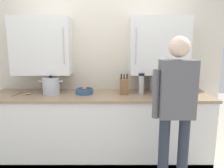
% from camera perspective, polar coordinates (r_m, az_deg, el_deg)
% --- Properties ---
extents(back_wall_tiled, '(3.54, 0.44, 2.83)m').
position_cam_1_polar(back_wall_tiled, '(3.15, -2.73, 7.99)').
color(back_wall_tiled, beige).
rests_on(back_wall_tiled, ground_plane).
extents(counter_unit, '(2.96, 0.70, 0.94)m').
position_cam_1_polar(counter_unit, '(3.05, -2.87, -11.33)').
color(counter_unit, white).
rests_on(counter_unit, ground_plane).
extents(microwave_oven, '(0.52, 0.40, 0.33)m').
position_cam_1_polar(microwave_oven, '(3.01, 15.07, 0.60)').
color(microwave_oven, '#B7BABF').
rests_on(microwave_oven, counter_unit).
extents(fruit_bowl, '(0.24, 0.24, 0.09)m').
position_cam_1_polar(fruit_bowl, '(2.94, -7.16, -1.77)').
color(fruit_bowl, '#335684').
rests_on(fruit_bowl, counter_unit).
extents(stock_pot, '(0.32, 0.23, 0.25)m').
position_cam_1_polar(stock_pot, '(2.99, -15.71, -0.51)').
color(stock_pot, '#B7BABF').
rests_on(stock_pot, counter_unit).
extents(thermos_flask, '(0.08, 0.08, 0.28)m').
position_cam_1_polar(thermos_flask, '(2.91, 7.96, 0.09)').
color(thermos_flask, '#B7BABF').
rests_on(thermos_flask, counter_unit).
extents(wooden_spoon, '(0.21, 0.26, 0.02)m').
position_cam_1_polar(wooden_spoon, '(3.14, -22.48, -2.35)').
color(wooden_spoon, tan).
rests_on(wooden_spoon, counter_unit).
extents(knife_block, '(0.11, 0.15, 0.28)m').
position_cam_1_polar(knife_block, '(2.90, 3.38, -0.56)').
color(knife_block, brown).
rests_on(knife_block, counter_unit).
extents(person_figure, '(0.44, 0.61, 1.68)m').
position_cam_1_polar(person_figure, '(2.23, 16.71, -5.51)').
color(person_figure, '#282D3D').
rests_on(person_figure, ground_plane).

